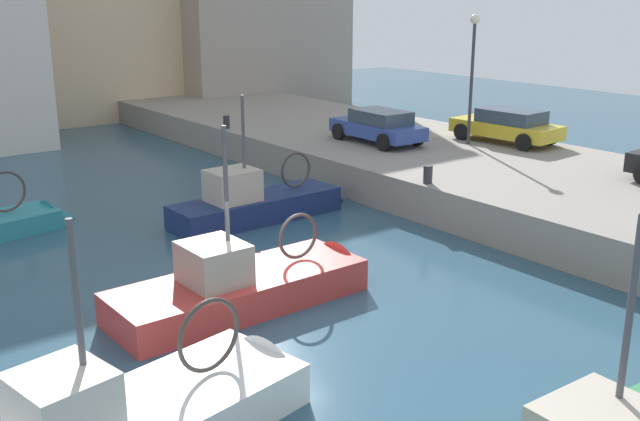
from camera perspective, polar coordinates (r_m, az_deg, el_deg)
The scene contains 9 objects.
water_surface at distance 17.19m, azimuth -4.54°, elevation -6.77°, with size 80.00×80.00×0.00m, color #2D5166.
quay_wall at distance 24.80m, azimuth 18.31°, elevation 1.20°, with size 9.00×56.00×1.20m, color gray.
fishing_boat_red at distance 16.96m, azimuth -5.08°, elevation -6.70°, with size 6.68×2.32×5.05m.
fishing_boat_navy at distance 23.13m, azimuth -4.40°, elevation -0.22°, with size 6.33×1.88×4.65m.
parked_car_blue at distance 28.67m, azimuth 4.52°, elevation 6.54°, with size 1.95×4.05×1.28m.
parked_car_yellow at distance 29.55m, azimuth 14.26°, elevation 6.40°, with size 2.18×4.32×1.30m.
mooring_bollard_mid at distance 22.67m, azimuth 8.33°, elevation 2.77°, with size 0.28×0.28×0.55m, color #2D2D33.
mooring_bollard_north at distance 32.03m, azimuth -7.23°, elevation 6.79°, with size 0.28×0.28×0.55m, color #2D2D33.
quay_streetlamp at distance 28.61m, azimuth 11.72°, elevation 11.47°, with size 0.36×0.36×4.83m.
Camera 1 is at (-8.48, -13.34, 6.75)m, focal length 41.46 mm.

